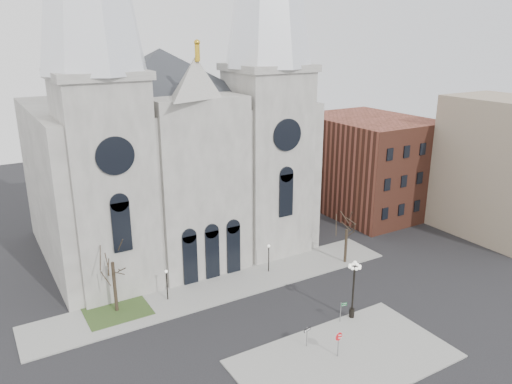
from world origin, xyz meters
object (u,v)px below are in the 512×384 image
stop_sign (338,339)px  globe_lamp (354,282)px  one_way_sign (307,333)px  street_name_sign (341,310)px

stop_sign → globe_lamp: 6.71m
globe_lamp → stop_sign: bearing=-141.5°
one_way_sign → street_name_sign: size_ratio=0.93×
stop_sign → globe_lamp: bearing=57.0°
globe_lamp → one_way_sign: (-6.39, -1.54, -2.37)m
street_name_sign → one_way_sign: bearing=-150.8°
globe_lamp → street_name_sign: size_ratio=2.93×
street_name_sign → stop_sign: bearing=-120.1°
stop_sign → one_way_sign: bearing=137.8°
stop_sign → street_name_sign: bearing=65.5°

